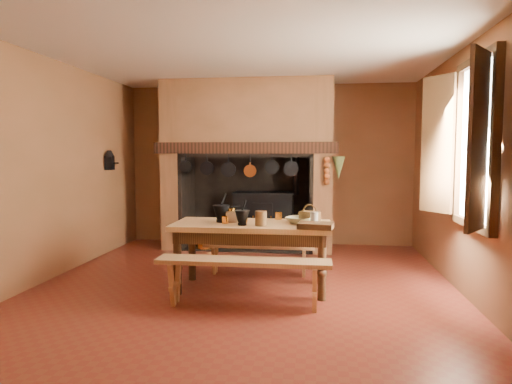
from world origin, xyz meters
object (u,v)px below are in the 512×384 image
at_px(coffee_grinder, 231,216).
at_px(mixing_bowl, 299,220).
at_px(work_table, 252,233).
at_px(bench_front, 243,271).
at_px(iron_range, 264,218).
at_px(wicker_basket, 310,216).

bearing_deg(coffee_grinder, mixing_bowl, -21.13).
distance_m(work_table, bench_front, 0.70).
height_order(iron_range, bench_front, iron_range).
bearing_deg(wicker_basket, work_table, -144.11).
xyz_separation_m(iron_range, bench_front, (0.15, -3.22, -0.10)).
xyz_separation_m(bench_front, mixing_bowl, (0.55, 0.70, 0.45)).
xyz_separation_m(iron_range, wicker_basket, (0.81, -2.40, 0.37)).
bearing_deg(work_table, bench_front, -90.00).
bearing_deg(mixing_bowl, work_table, -174.72).
distance_m(work_table, coffee_grinder, 0.33).
bearing_deg(iron_range, mixing_bowl, -74.57).
height_order(work_table, mixing_bowl, mixing_bowl).
relative_size(bench_front, mixing_bowl, 5.97).
relative_size(work_table, wicker_basket, 6.92).
height_order(bench_front, coffee_grinder, coffee_grinder).
bearing_deg(work_table, iron_range, 93.32).
distance_m(iron_range, work_table, 2.58).
bearing_deg(wicker_basket, coffee_grinder, -149.62).
relative_size(iron_range, work_table, 0.88).
bearing_deg(iron_range, work_table, -86.68).
bearing_deg(mixing_bowl, wicker_basket, 46.85).
bearing_deg(bench_front, mixing_bowl, 51.80).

